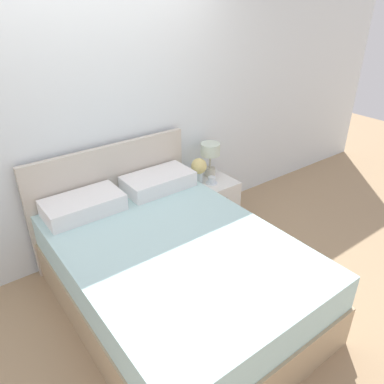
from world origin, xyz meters
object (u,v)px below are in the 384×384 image
at_px(bed, 171,269).
at_px(nightstand, 211,201).
at_px(table_lamp, 210,154).
at_px(flower_vase, 199,168).
at_px(teacup, 212,180).

relative_size(bed, nightstand, 4.20).
xyz_separation_m(nightstand, table_lamp, (0.06, 0.11, 0.50)).
bearing_deg(nightstand, flower_vase, 161.92).
bearing_deg(bed, teacup, 35.27).
xyz_separation_m(nightstand, teacup, (-0.04, -0.04, 0.28)).
xyz_separation_m(bed, table_lamp, (1.08, 0.85, 0.42)).
bearing_deg(nightstand, bed, -144.19).
bearing_deg(bed, table_lamp, 38.12).
relative_size(table_lamp, teacup, 3.02).
bearing_deg(teacup, table_lamp, 57.22).
distance_m(flower_vase, teacup, 0.19).
bearing_deg(flower_vase, table_lamp, 18.12).
relative_size(flower_vase, teacup, 2.21).
bearing_deg(teacup, nightstand, 46.44).
distance_m(bed, flower_vase, 1.23).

